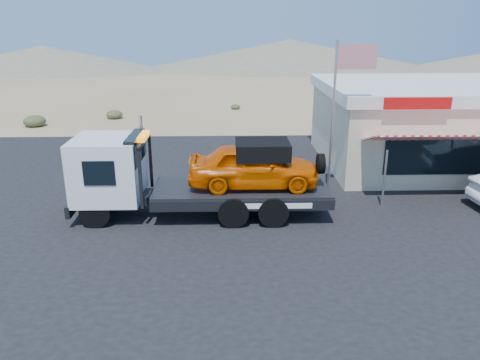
{
  "coord_description": "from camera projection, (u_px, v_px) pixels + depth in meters",
  "views": [
    {
      "loc": [
        0.71,
        -12.94,
        6.63
      ],
      "look_at": [
        1.12,
        2.18,
        1.5
      ],
      "focal_mm": 35.0,
      "sensor_mm": 36.0,
      "label": 1
    }
  ],
  "objects": [
    {
      "name": "tow_truck",
      "position": [
        195.0,
        172.0,
        16.45
      ],
      "size": [
        8.89,
        2.64,
        2.97
      ],
      "color": "black",
      "rests_on": "asphalt_lot"
    },
    {
      "name": "jerky_store",
      "position": [
        431.0,
        123.0,
        22.48
      ],
      "size": [
        10.4,
        9.97,
        3.9
      ],
      "color": "beige",
      "rests_on": "asphalt_lot"
    },
    {
      "name": "asphalt_lot",
      "position": [
        263.0,
        211.0,
        17.24
      ],
      "size": [
        32.0,
        24.0,
        0.02
      ],
      "primitive_type": "cube",
      "color": "black",
      "rests_on": "ground"
    },
    {
      "name": "distant_hills",
      "position": [
        152.0,
        57.0,
        65.7
      ],
      "size": [
        126.0,
        48.0,
        4.2
      ],
      "color": "#726B59",
      "rests_on": "ground"
    },
    {
      "name": "ground",
      "position": [
        206.0,
        249.0,
        14.36
      ],
      "size": [
        120.0,
        120.0,
        0.0
      ],
      "primitive_type": "plane",
      "color": "olive",
      "rests_on": "ground"
    },
    {
      "name": "flagpole",
      "position": [
        340.0,
        102.0,
        17.53
      ],
      "size": [
        1.55,
        0.1,
        6.0
      ],
      "color": "#99999E",
      "rests_on": "asphalt_lot"
    }
  ]
}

